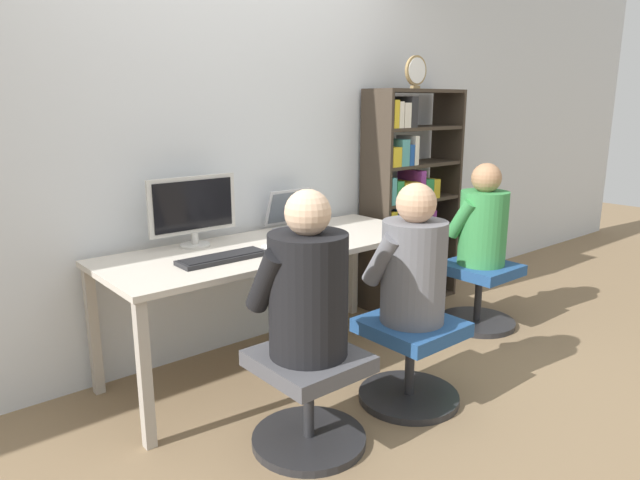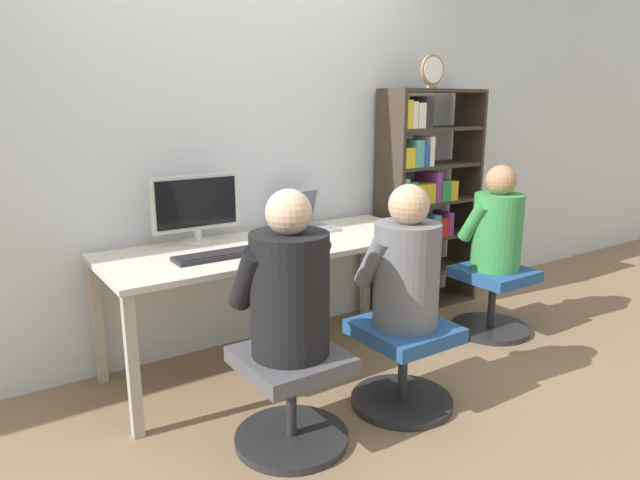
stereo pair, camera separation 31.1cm
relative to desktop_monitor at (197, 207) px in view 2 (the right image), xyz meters
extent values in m
plane|color=#846B4C|center=(0.35, -0.59, -0.92)|extent=(14.00, 14.00, 0.00)
cube|color=silver|center=(0.35, 0.18, 0.38)|extent=(10.00, 0.05, 2.60)
cube|color=beige|center=(0.35, -0.24, -0.22)|extent=(1.90, 0.71, 0.03)
cube|color=#ADA497|center=(-0.56, -0.55, -0.58)|extent=(0.05, 0.05, 0.69)
cube|color=#ADA497|center=(1.26, -0.55, -0.58)|extent=(0.05, 0.05, 0.69)
cube|color=#ADA497|center=(-0.56, 0.08, -0.58)|extent=(0.05, 0.05, 0.69)
cube|color=#ADA497|center=(1.26, 0.08, -0.58)|extent=(0.05, 0.05, 0.69)
cylinder|color=beige|center=(0.00, 0.00, -0.20)|extent=(0.16, 0.16, 0.01)
cylinder|color=beige|center=(0.00, 0.00, -0.16)|extent=(0.04, 0.04, 0.06)
cube|color=beige|center=(0.00, 0.00, 0.03)|extent=(0.51, 0.02, 0.31)
cube|color=black|center=(0.00, -0.01, 0.03)|extent=(0.46, 0.01, 0.26)
cube|color=#B7B7BC|center=(0.69, -0.09, -0.19)|extent=(0.31, 0.24, 0.02)
cube|color=gray|center=(0.69, -0.09, -0.18)|extent=(0.27, 0.18, 0.00)
cube|color=#B7B7BC|center=(0.69, 0.07, -0.07)|extent=(0.31, 0.08, 0.23)
cube|color=slate|center=(0.69, 0.06, -0.08)|extent=(0.27, 0.07, 0.19)
cube|color=#232326|center=(-0.03, -0.34, -0.19)|extent=(0.46, 0.15, 0.02)
cube|color=black|center=(-0.03, -0.34, -0.18)|extent=(0.42, 0.12, 0.00)
ellipsoid|color=silver|center=(0.26, -0.32, -0.19)|extent=(0.06, 0.09, 0.03)
cylinder|color=#262628|center=(0.00, -0.98, -0.90)|extent=(0.51, 0.51, 0.04)
cylinder|color=#262628|center=(0.00, -0.98, -0.72)|extent=(0.05, 0.05, 0.33)
cube|color=#4C4C51|center=(0.00, -0.98, -0.52)|extent=(0.43, 0.44, 0.07)
cylinder|color=#262628|center=(0.63, -1.02, -0.90)|extent=(0.51, 0.51, 0.04)
cylinder|color=#262628|center=(0.63, -1.02, -0.72)|extent=(0.05, 0.05, 0.33)
cube|color=#234C84|center=(0.63, -1.02, -0.52)|extent=(0.43, 0.44, 0.07)
cylinder|color=black|center=(0.00, -0.98, -0.22)|extent=(0.34, 0.34, 0.53)
sphere|color=beige|center=(0.00, -0.98, 0.13)|extent=(0.19, 0.19, 0.19)
cylinder|color=black|center=(-0.16, -0.91, -0.15)|extent=(0.09, 0.23, 0.30)
cylinder|color=black|center=(0.16, -0.91, -0.15)|extent=(0.09, 0.23, 0.30)
cylinder|color=slate|center=(0.63, -1.02, -0.24)|extent=(0.32, 0.32, 0.50)
sphere|color=tan|center=(0.63, -1.02, 0.10)|extent=(0.19, 0.19, 0.19)
cylinder|color=slate|center=(0.48, -0.95, -0.17)|extent=(0.09, 0.22, 0.28)
cylinder|color=slate|center=(0.78, -0.95, -0.17)|extent=(0.09, 0.22, 0.28)
cube|color=#382D23|center=(1.38, -0.01, -0.14)|extent=(0.02, 0.29, 1.57)
cube|color=#382D23|center=(2.15, -0.01, -0.14)|extent=(0.02, 0.29, 1.57)
cube|color=#382D23|center=(1.77, -0.01, -0.91)|extent=(0.75, 0.28, 0.02)
cube|color=#382D23|center=(1.77, -0.01, -0.65)|extent=(0.75, 0.28, 0.02)
cube|color=#382D23|center=(1.77, -0.01, -0.39)|extent=(0.75, 0.28, 0.02)
cube|color=#382D23|center=(1.77, -0.01, -0.14)|extent=(0.75, 0.28, 0.02)
cube|color=#382D23|center=(1.77, -0.01, 0.12)|extent=(0.75, 0.28, 0.02)
cube|color=#382D23|center=(1.77, -0.01, 0.38)|extent=(0.75, 0.28, 0.02)
cube|color=#382D23|center=(1.77, -0.01, 0.64)|extent=(0.75, 0.28, 0.02)
cube|color=#8C338C|center=(1.45, -0.05, -0.79)|extent=(0.09, 0.21, 0.21)
cube|color=#1E4C9E|center=(1.52, -0.06, -0.81)|extent=(0.05, 0.18, 0.18)
cube|color=#262628|center=(1.59, -0.04, -0.81)|extent=(0.09, 0.23, 0.18)
cube|color=gold|center=(1.68, -0.07, -0.80)|extent=(0.07, 0.17, 0.20)
cube|color=orange|center=(1.44, -0.06, -0.57)|extent=(0.07, 0.17, 0.14)
cube|color=#1E4C9E|center=(1.50, -0.04, -0.57)|extent=(0.05, 0.22, 0.14)
cube|color=#1E4C9E|center=(1.56, -0.05, -0.57)|extent=(0.05, 0.20, 0.15)
cube|color=red|center=(1.63, -0.04, -0.56)|extent=(0.09, 0.21, 0.17)
cube|color=#2D8C47|center=(1.71, -0.07, -0.56)|extent=(0.07, 0.16, 0.16)
cube|color=gold|center=(1.43, -0.04, -0.28)|extent=(0.06, 0.23, 0.21)
cube|color=#8C338C|center=(1.51, -0.04, -0.31)|extent=(0.08, 0.22, 0.14)
cube|color=#1E4C9E|center=(1.59, -0.05, -0.28)|extent=(0.08, 0.20, 0.20)
cube|color=#262628|center=(1.66, -0.06, -0.31)|extent=(0.06, 0.18, 0.14)
cube|color=teal|center=(1.73, -0.03, -0.30)|extent=(0.06, 0.25, 0.16)
cube|color=red|center=(1.80, -0.06, -0.31)|extent=(0.07, 0.18, 0.13)
cube|color=#8C338C|center=(1.87, -0.06, -0.30)|extent=(0.05, 0.17, 0.17)
cube|color=teal|center=(1.43, -0.06, -0.03)|extent=(0.04, 0.18, 0.19)
cube|color=#2D8C47|center=(1.49, -0.06, -0.04)|extent=(0.07, 0.18, 0.16)
cube|color=gold|center=(1.57, -0.07, -0.06)|extent=(0.08, 0.17, 0.14)
cube|color=gold|center=(1.65, -0.05, -0.05)|extent=(0.08, 0.20, 0.14)
cube|color=#8C338C|center=(1.73, -0.03, -0.02)|extent=(0.05, 0.23, 0.21)
cube|color=#2D8C47|center=(1.80, -0.04, -0.05)|extent=(0.09, 0.23, 0.14)
cube|color=gold|center=(1.88, -0.04, -0.05)|extent=(0.07, 0.23, 0.14)
cube|color=gold|center=(1.45, -0.06, 0.20)|extent=(0.08, 0.18, 0.13)
cube|color=teal|center=(1.53, -0.03, 0.23)|extent=(0.08, 0.24, 0.18)
cube|color=#1E4C9E|center=(1.60, -0.05, 0.21)|extent=(0.05, 0.19, 0.14)
cube|color=silver|center=(1.64, -0.06, 0.24)|extent=(0.04, 0.18, 0.20)
cube|color=gold|center=(1.43, -0.05, 0.49)|extent=(0.05, 0.21, 0.18)
cube|color=silver|center=(1.48, -0.06, 0.48)|extent=(0.04, 0.18, 0.17)
cube|color=silver|center=(1.54, -0.04, 0.48)|extent=(0.06, 0.22, 0.17)
cube|color=#262628|center=(1.61, -0.07, 0.50)|extent=(0.06, 0.17, 0.21)
cube|color=olive|center=(1.66, -0.10, 0.66)|extent=(0.07, 0.03, 0.02)
cylinder|color=olive|center=(1.66, -0.10, 0.77)|extent=(0.20, 0.02, 0.20)
cylinder|color=white|center=(1.66, -0.11, 0.77)|extent=(0.17, 0.00, 0.17)
cylinder|color=#262628|center=(1.76, -0.64, -0.90)|extent=(0.51, 0.51, 0.04)
cylinder|color=#262628|center=(1.76, -0.64, -0.72)|extent=(0.05, 0.05, 0.33)
cube|color=#234C84|center=(1.76, -0.64, -0.52)|extent=(0.43, 0.44, 0.07)
cylinder|color=#388C47|center=(1.76, -0.64, -0.24)|extent=(0.31, 0.31, 0.49)
sphere|color=#A87A56|center=(1.76, -0.64, 0.09)|extent=(0.19, 0.19, 0.19)
cylinder|color=#388C47|center=(1.61, -0.57, -0.17)|extent=(0.09, 0.22, 0.28)
cylinder|color=#388C47|center=(1.91, -0.57, -0.17)|extent=(0.09, 0.22, 0.28)
camera|label=1|loc=(-1.42, -2.75, 0.56)|focal=32.00mm
camera|label=2|loc=(-1.17, -2.94, 0.56)|focal=32.00mm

